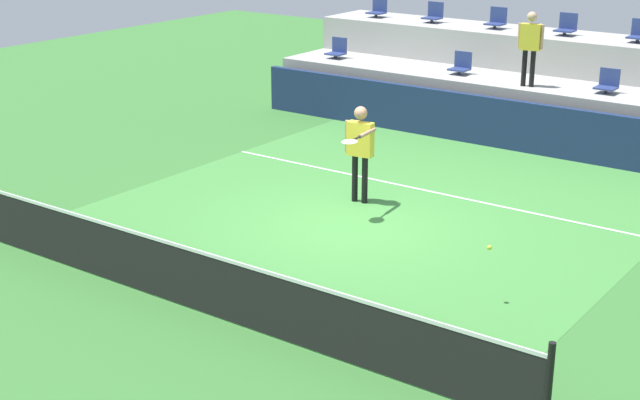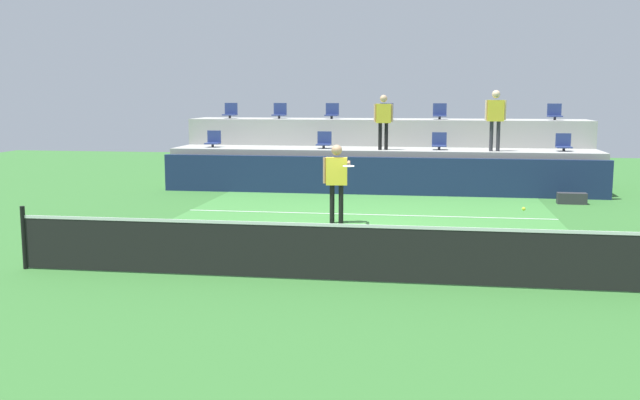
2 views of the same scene
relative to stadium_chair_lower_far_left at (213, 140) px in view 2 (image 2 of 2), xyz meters
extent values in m
plane|color=#336B2D|center=(5.36, -7.23, -1.46)|extent=(40.00, 40.00, 0.00)
cube|color=#3D7F38|center=(5.36, -6.23, -1.46)|extent=(9.00, 10.00, 0.01)
cube|color=white|center=(5.36, -4.83, -1.46)|extent=(9.00, 0.06, 0.00)
cylinder|color=black|center=(0.16, -11.23, -0.93)|extent=(0.08, 0.08, 1.07)
cube|color=black|center=(5.36, -11.23, -1.01)|extent=(10.40, 0.01, 0.87)
cube|color=white|center=(5.36, -11.23, -0.57)|extent=(10.40, 0.02, 0.05)
cube|color=navy|center=(5.36, -1.23, -0.91)|extent=(13.00, 0.16, 1.10)
cube|color=#9E9E99|center=(5.36, 0.07, -0.84)|extent=(13.00, 1.80, 1.25)
cube|color=#9E9E99|center=(5.36, 1.87, -0.41)|extent=(13.00, 1.80, 2.10)
cylinder|color=#2D2D33|center=(0.00, -0.08, -0.16)|extent=(0.08, 0.08, 0.10)
cube|color=navy|center=(0.00, -0.08, -0.09)|extent=(0.44, 0.40, 0.04)
cube|color=navy|center=(0.00, 0.10, 0.12)|extent=(0.44, 0.04, 0.38)
cylinder|color=#2D2D33|center=(3.56, -0.08, -0.16)|extent=(0.08, 0.08, 0.10)
cube|color=navy|center=(3.56, -0.08, -0.09)|extent=(0.44, 0.40, 0.04)
cube|color=navy|center=(3.56, 0.10, 0.12)|extent=(0.44, 0.04, 0.38)
cylinder|color=#2D2D33|center=(7.09, -0.08, -0.16)|extent=(0.08, 0.08, 0.10)
cube|color=navy|center=(7.09, -0.08, -0.09)|extent=(0.44, 0.40, 0.04)
cube|color=navy|center=(7.09, 0.10, 0.12)|extent=(0.44, 0.04, 0.38)
cylinder|color=#2D2D33|center=(10.72, -0.08, -0.16)|extent=(0.08, 0.08, 0.10)
cube|color=navy|center=(10.72, -0.08, -0.09)|extent=(0.44, 0.40, 0.04)
cube|color=navy|center=(10.72, 0.10, 0.12)|extent=(0.44, 0.04, 0.38)
cylinder|color=#2D2D33|center=(0.06, 1.72, 0.69)|extent=(0.08, 0.08, 0.10)
cube|color=navy|center=(0.06, 1.72, 0.76)|extent=(0.44, 0.40, 0.04)
cube|color=navy|center=(0.06, 1.90, 0.97)|extent=(0.44, 0.04, 0.38)
cylinder|color=#2D2D33|center=(1.77, 1.72, 0.69)|extent=(0.08, 0.08, 0.10)
cube|color=navy|center=(1.77, 1.72, 0.76)|extent=(0.44, 0.40, 0.04)
cube|color=navy|center=(1.77, 1.90, 0.97)|extent=(0.44, 0.04, 0.38)
cylinder|color=#2D2D33|center=(3.55, 1.72, 0.69)|extent=(0.08, 0.08, 0.10)
cube|color=navy|center=(3.55, 1.72, 0.76)|extent=(0.44, 0.40, 0.04)
cube|color=navy|center=(3.55, 1.90, 0.97)|extent=(0.44, 0.04, 0.38)
cylinder|color=#2D2D33|center=(5.37, 1.72, 0.69)|extent=(0.08, 0.08, 0.10)
cube|color=navy|center=(5.37, 1.72, 0.76)|extent=(0.44, 0.40, 0.04)
cube|color=navy|center=(5.37, 1.90, 0.97)|extent=(0.44, 0.04, 0.38)
cylinder|color=#2D2D33|center=(7.10, 1.72, 0.69)|extent=(0.08, 0.08, 0.10)
cube|color=navy|center=(7.10, 1.72, 0.76)|extent=(0.44, 0.40, 0.04)
cube|color=navy|center=(7.10, 1.90, 0.97)|extent=(0.44, 0.04, 0.38)
cylinder|color=#2D2D33|center=(8.86, 1.72, 0.69)|extent=(0.08, 0.08, 0.10)
cube|color=navy|center=(8.86, 1.72, 0.76)|extent=(0.44, 0.40, 0.04)
cube|color=navy|center=(8.86, 1.90, 0.97)|extent=(0.44, 0.04, 0.38)
cylinder|color=#2D2D33|center=(10.70, 1.72, 0.69)|extent=(0.08, 0.08, 0.10)
cube|color=navy|center=(10.70, 1.72, 0.76)|extent=(0.44, 0.40, 0.04)
cube|color=navy|center=(10.70, 1.90, 0.97)|extent=(0.44, 0.04, 0.38)
cylinder|color=black|center=(4.67, -6.12, -1.02)|extent=(0.12, 0.12, 0.88)
cylinder|color=black|center=(4.87, -6.10, -1.02)|extent=(0.12, 0.12, 0.88)
cube|color=yellow|center=(4.77, -6.11, -0.27)|extent=(0.49, 0.23, 0.62)
sphere|color=#A87A5B|center=(4.77, -6.11, 0.21)|extent=(0.26, 0.26, 0.24)
cylinder|color=#A87A5B|center=(4.50, -6.14, -0.25)|extent=(0.08, 0.08, 0.59)
cylinder|color=#A87A5B|center=(5.07, -6.36, -0.06)|extent=(0.13, 0.56, 0.07)
cylinder|color=black|center=(5.12, -6.74, -0.06)|extent=(0.06, 0.26, 0.04)
ellipsoid|color=silver|center=(5.15, -7.01, -0.06)|extent=(0.29, 0.35, 0.03)
cylinder|color=black|center=(5.33, -0.40, 0.19)|extent=(0.13, 0.13, 0.81)
cylinder|color=black|center=(5.51, -0.37, 0.19)|extent=(0.13, 0.13, 0.81)
cube|color=yellow|center=(5.42, -0.38, 0.88)|extent=(0.46, 0.24, 0.57)
sphere|color=tan|center=(5.42, -0.38, 1.32)|extent=(0.25, 0.25, 0.22)
cylinder|color=tan|center=(5.17, -0.42, 0.90)|extent=(0.08, 0.08, 0.54)
cylinder|color=tan|center=(5.67, -0.35, 0.90)|extent=(0.08, 0.08, 0.54)
cylinder|color=#2D2D33|center=(8.59, -0.39, 0.22)|extent=(0.12, 0.12, 0.88)
cylinder|color=#2D2D33|center=(8.79, -0.37, 0.22)|extent=(0.12, 0.12, 0.88)
cube|color=yellow|center=(8.69, -0.38, 0.97)|extent=(0.49, 0.23, 0.62)
sphere|color=beige|center=(8.69, -0.38, 1.45)|extent=(0.26, 0.26, 0.24)
cylinder|color=beige|center=(8.42, -0.41, 0.99)|extent=(0.08, 0.08, 0.58)
cylinder|color=beige|center=(8.96, -0.36, 0.99)|extent=(0.08, 0.08, 0.58)
sphere|color=#CCE033|center=(8.59, -8.66, -0.64)|extent=(0.07, 0.07, 0.07)
cube|color=#333338|center=(10.62, -2.23, -1.31)|extent=(0.76, 0.28, 0.30)
camera|label=1|loc=(13.67, -19.63, 4.13)|focal=52.36mm
camera|label=2|loc=(6.92, -22.28, 1.46)|focal=40.77mm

